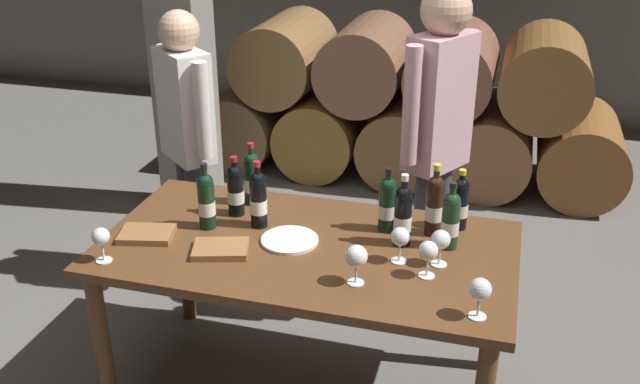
{
  "coord_description": "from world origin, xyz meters",
  "views": [
    {
      "loc": [
        0.75,
        -2.46,
        2.2
      ],
      "look_at": [
        0.0,
        0.2,
        0.91
      ],
      "focal_mm": 40.06,
      "sensor_mm": 36.0,
      "label": 1
    }
  ],
  "objects_px": {
    "wine_bottle_3": "(236,189)",
    "wine_glass_1": "(480,290)",
    "wine_bottle_2": "(403,215)",
    "wine_bottle_8": "(258,199)",
    "wine_bottle_7": "(206,200)",
    "wine_glass_0": "(101,238)",
    "wine_bottle_0": "(252,178)",
    "wine_bottle_4": "(450,220)",
    "taster_seated_left": "(187,130)",
    "wine_glass_2": "(428,252)",
    "wine_glass_5": "(441,241)",
    "wine_bottle_6": "(434,205)",
    "wine_glass_4": "(400,238)",
    "leather_ledger": "(221,249)",
    "serving_plate": "(290,240)",
    "sommelier_presenting": "(437,129)",
    "wine_bottle_1": "(387,204)",
    "wine_glass_3": "(356,257)",
    "dining_table": "(307,264)",
    "tasting_notebook": "(147,234)",
    "wine_bottle_5": "(460,203)"
  },
  "relations": [
    {
      "from": "wine_bottle_4",
      "to": "taster_seated_left",
      "type": "height_order",
      "value": "taster_seated_left"
    },
    {
      "from": "wine_bottle_3",
      "to": "wine_glass_4",
      "type": "xyz_separation_m",
      "value": [
        0.77,
        -0.22,
        -0.01
      ]
    },
    {
      "from": "wine_glass_2",
      "to": "tasting_notebook",
      "type": "xyz_separation_m",
      "value": [
        -1.17,
        -0.01,
        -0.09
      ]
    },
    {
      "from": "wine_bottle_2",
      "to": "serving_plate",
      "type": "xyz_separation_m",
      "value": [
        -0.45,
        -0.11,
        -0.13
      ]
    },
    {
      "from": "wine_bottle_7",
      "to": "sommelier_presenting",
      "type": "height_order",
      "value": "sommelier_presenting"
    },
    {
      "from": "wine_bottle_1",
      "to": "wine_glass_2",
      "type": "distance_m",
      "value": 0.4
    },
    {
      "from": "wine_glass_0",
      "to": "wine_glass_5",
      "type": "xyz_separation_m",
      "value": [
        1.28,
        0.33,
        0.0
      ]
    },
    {
      "from": "wine_bottle_2",
      "to": "leather_ledger",
      "type": "relative_size",
      "value": 1.42
    },
    {
      "from": "wine_bottle_0",
      "to": "wine_bottle_7",
      "type": "distance_m",
      "value": 0.29
    },
    {
      "from": "wine_glass_0",
      "to": "tasting_notebook",
      "type": "xyz_separation_m",
      "value": [
        0.07,
        0.22,
        -0.09
      ]
    },
    {
      "from": "wine_bottle_2",
      "to": "wine_bottle_6",
      "type": "distance_m",
      "value": 0.17
    },
    {
      "from": "wine_bottle_4",
      "to": "wine_glass_5",
      "type": "relative_size",
      "value": 1.91
    },
    {
      "from": "wine_bottle_8",
      "to": "wine_glass_1",
      "type": "relative_size",
      "value": 1.97
    },
    {
      "from": "wine_bottle_4",
      "to": "wine_glass_0",
      "type": "xyz_separation_m",
      "value": [
        -1.3,
        -0.48,
        -0.02
      ]
    },
    {
      "from": "wine_bottle_7",
      "to": "wine_glass_0",
      "type": "bearing_deg",
      "value": -126.47
    },
    {
      "from": "wine_glass_0",
      "to": "serving_plate",
      "type": "relative_size",
      "value": 0.61
    },
    {
      "from": "wine_bottle_0",
      "to": "wine_bottle_6",
      "type": "distance_m",
      "value": 0.84
    },
    {
      "from": "wine_bottle_8",
      "to": "wine_glass_0",
      "type": "distance_m",
      "value": 0.66
    },
    {
      "from": "wine_bottle_6",
      "to": "wine_bottle_8",
      "type": "distance_m",
      "value": 0.74
    },
    {
      "from": "wine_bottle_3",
      "to": "wine_glass_1",
      "type": "distance_m",
      "value": 1.21
    },
    {
      "from": "wine_bottle_8",
      "to": "taster_seated_left",
      "type": "height_order",
      "value": "taster_seated_left"
    },
    {
      "from": "wine_bottle_2",
      "to": "serving_plate",
      "type": "bearing_deg",
      "value": -166.77
    },
    {
      "from": "wine_glass_2",
      "to": "wine_bottle_6",
      "type": "bearing_deg",
      "value": 94.0
    },
    {
      "from": "wine_glass_1",
      "to": "taster_seated_left",
      "type": "relative_size",
      "value": 0.1
    },
    {
      "from": "wine_glass_0",
      "to": "wine_glass_4",
      "type": "relative_size",
      "value": 0.98
    },
    {
      "from": "wine_glass_2",
      "to": "wine_glass_5",
      "type": "relative_size",
      "value": 0.99
    },
    {
      "from": "wine_glass_1",
      "to": "leather_ledger",
      "type": "xyz_separation_m",
      "value": [
        -1.03,
        0.18,
        -0.09
      ]
    },
    {
      "from": "wine_glass_3",
      "to": "wine_glass_4",
      "type": "distance_m",
      "value": 0.24
    },
    {
      "from": "wine_bottle_4",
      "to": "wine_glass_4",
      "type": "height_order",
      "value": "wine_bottle_4"
    },
    {
      "from": "wine_bottle_8",
      "to": "sommelier_presenting",
      "type": "relative_size",
      "value": 0.18
    },
    {
      "from": "dining_table",
      "to": "wine_bottle_8",
      "type": "xyz_separation_m",
      "value": [
        -0.25,
        0.11,
        0.22
      ]
    },
    {
      "from": "wine_bottle_4",
      "to": "wine_bottle_8",
      "type": "xyz_separation_m",
      "value": [
        -0.81,
        -0.03,
        0.0
      ]
    },
    {
      "from": "wine_bottle_2",
      "to": "wine_glass_3",
      "type": "relative_size",
      "value": 1.96
    },
    {
      "from": "wine_bottle_0",
      "to": "wine_glass_4",
      "type": "xyz_separation_m",
      "value": [
        0.74,
        -0.34,
        -0.02
      ]
    },
    {
      "from": "wine_bottle_6",
      "to": "wine_glass_4",
      "type": "distance_m",
      "value": 0.29
    },
    {
      "from": "dining_table",
      "to": "wine_glass_5",
      "type": "relative_size",
      "value": 11.27
    },
    {
      "from": "leather_ledger",
      "to": "serving_plate",
      "type": "bearing_deg",
      "value": 16.62
    },
    {
      "from": "tasting_notebook",
      "to": "sommelier_presenting",
      "type": "distance_m",
      "value": 1.42
    },
    {
      "from": "wine_bottle_8",
      "to": "wine_glass_0",
      "type": "relative_size",
      "value": 2.06
    },
    {
      "from": "wine_glass_2",
      "to": "sommelier_presenting",
      "type": "xyz_separation_m",
      "value": [
        -0.09,
        0.86,
        0.18
      ]
    },
    {
      "from": "wine_bottle_8",
      "to": "wine_glass_3",
      "type": "relative_size",
      "value": 1.89
    },
    {
      "from": "wine_bottle_8",
      "to": "wine_glass_4",
      "type": "distance_m",
      "value": 0.65
    },
    {
      "from": "wine_bottle_0",
      "to": "sommelier_presenting",
      "type": "height_order",
      "value": "sommelier_presenting"
    },
    {
      "from": "wine_bottle_6",
      "to": "wine_glass_4",
      "type": "xyz_separation_m",
      "value": [
        -0.1,
        -0.27,
        -0.03
      ]
    },
    {
      "from": "wine_glass_3",
      "to": "sommelier_presenting",
      "type": "relative_size",
      "value": 0.09
    },
    {
      "from": "wine_bottle_4",
      "to": "wine_glass_5",
      "type": "xyz_separation_m",
      "value": [
        -0.02,
        -0.15,
        -0.02
      ]
    },
    {
      "from": "wine_bottle_5",
      "to": "serving_plate",
      "type": "xyz_separation_m",
      "value": [
        -0.66,
        -0.32,
        -0.11
      ]
    },
    {
      "from": "serving_plate",
      "to": "sommelier_presenting",
      "type": "relative_size",
      "value": 0.14
    },
    {
      "from": "wine_bottle_5",
      "to": "wine_glass_4",
      "type": "xyz_separation_m",
      "value": [
        -0.19,
        -0.35,
        -0.01
      ]
    },
    {
      "from": "wine_bottle_2",
      "to": "wine_bottle_8",
      "type": "distance_m",
      "value": 0.62
    }
  ]
}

